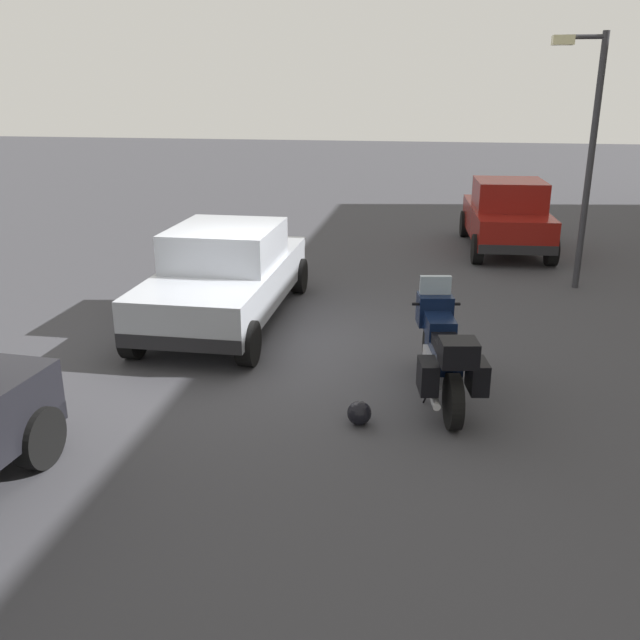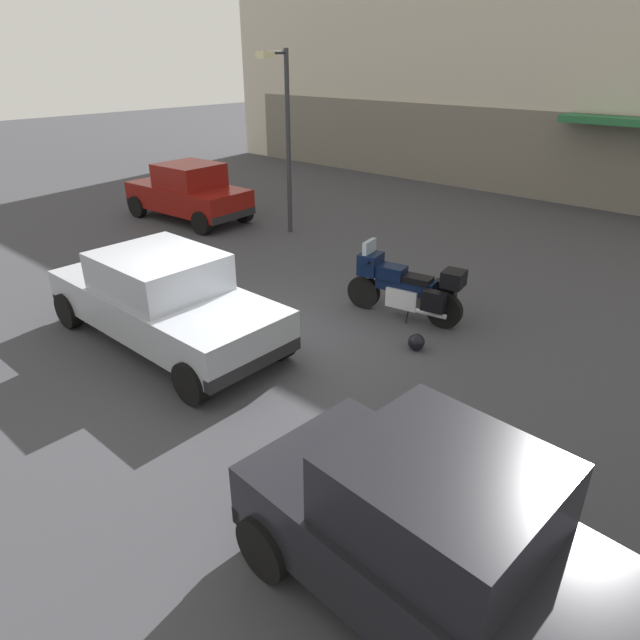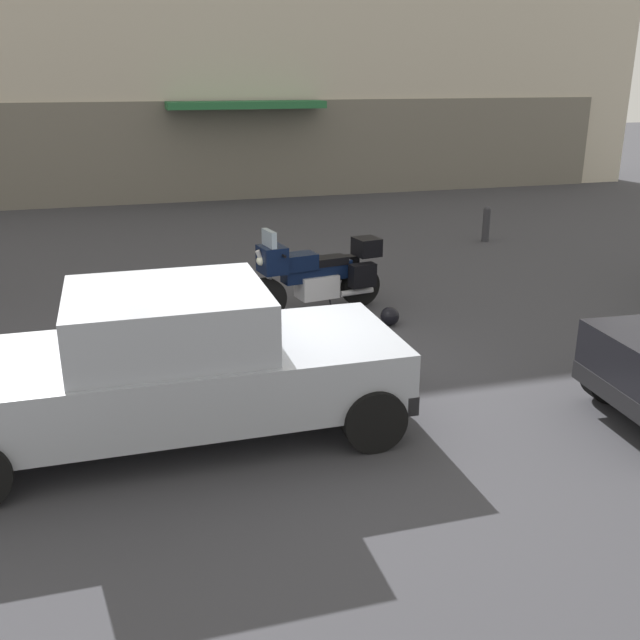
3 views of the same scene
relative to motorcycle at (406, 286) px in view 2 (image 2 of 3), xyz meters
The scene contains 8 objects.
ground_plane 3.13m from the motorcycle, 115.88° to the right, with size 80.00×80.00×0.00m, color #38383D.
building_facade_rear 12.90m from the motorcycle, 96.36° to the left, with size 30.49×3.40×10.46m.
motorcycle is the anchor object (origin of this frame).
helmet 1.34m from the motorcycle, 46.97° to the right, with size 0.28×0.28×0.28m, color black.
car_hatchback_near 8.63m from the motorcycle, behind, with size 3.95×1.99×1.64m.
car_sedan_far 4.26m from the motorcycle, 125.48° to the right, with size 4.58×1.90×1.56m.
car_wagon_end 6.09m from the motorcycle, 53.14° to the right, with size 3.95×2.00×1.64m.
streetlamp_curbside 6.34m from the motorcycle, 156.35° to the left, with size 0.28×0.94×4.57m.
Camera 2 is at (6.35, -5.20, 4.42)m, focal length 30.92 mm.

